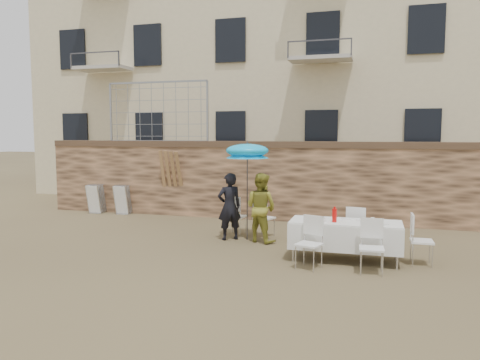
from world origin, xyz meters
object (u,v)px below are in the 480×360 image
(man_suit, at_px, (229,206))
(couple_chair_right, at_px, (264,217))
(chair_stack_right, at_px, (125,199))
(table_chair_back, at_px, (357,229))
(couple_chair_left, at_px, (236,215))
(banquet_table, at_px, (345,223))
(chair_stack_left, at_px, (99,198))
(table_chair_front_left, at_px, (309,243))
(table_chair_front_right, at_px, (372,247))
(table_chair_side, at_px, (422,240))
(woman_dress, at_px, (261,208))
(soda_bottle, at_px, (334,215))
(umbrella, at_px, (247,153))

(man_suit, bearing_deg, couple_chair_right, -178.39)
(man_suit, xyz_separation_m, chair_stack_right, (-4.14, 2.48, -0.32))
(chair_stack_right, bearing_deg, table_chair_back, -21.61)
(couple_chair_left, relative_size, banquet_table, 0.46)
(man_suit, bearing_deg, chair_stack_left, -62.74)
(banquet_table, bearing_deg, couple_chair_left, 148.40)
(table_chair_front_left, distance_m, table_chair_front_right, 1.10)
(table_chair_side, bearing_deg, couple_chair_left, 67.43)
(table_chair_front_left, bearing_deg, chair_stack_left, 166.96)
(woman_dress, xyz_separation_m, couple_chair_left, (-0.75, 0.55, -0.31))
(chair_stack_left, bearing_deg, table_chair_back, -19.35)
(woman_dress, distance_m, chair_stack_left, 6.31)
(soda_bottle, xyz_separation_m, table_chair_front_right, (0.70, -0.60, -0.43))
(man_suit, relative_size, chair_stack_right, 1.69)
(table_chair_back, xyz_separation_m, chair_stack_right, (-7.04, 2.79, -0.02))
(table_chair_front_right, bearing_deg, couple_chair_right, 133.51)
(couple_chair_left, distance_m, table_chair_side, 4.38)
(table_chair_front_left, distance_m, chair_stack_right, 7.60)
(table_chair_front_left, xyz_separation_m, chair_stack_left, (-7.14, 4.34, -0.02))
(couple_chair_right, relative_size, chair_stack_left, 1.04)
(banquet_table, distance_m, chair_stack_right, 7.73)
(couple_chair_left, bearing_deg, chair_stack_left, -12.51)
(chair_stack_right, bearing_deg, couple_chair_left, -24.98)
(soda_bottle, bearing_deg, table_chair_front_left, -123.69)
(woman_dress, bearing_deg, umbrella, 7.19)
(man_suit, bearing_deg, chair_stack_right, -67.45)
(chair_stack_right, bearing_deg, couple_chair_right, -21.73)
(couple_chair_right, bearing_deg, chair_stack_right, -1.55)
(couple_chair_right, relative_size, soda_bottle, 3.69)
(table_chair_back, bearing_deg, banquet_table, 86.08)
(table_chair_front_left, bearing_deg, couple_chair_left, 149.26)
(umbrella, bearing_deg, man_suit, -165.96)
(couple_chair_right, height_order, table_chair_side, same)
(soda_bottle, distance_m, chair_stack_left, 8.43)
(man_suit, xyz_separation_m, woman_dress, (0.75, 0.00, 0.01))
(soda_bottle, height_order, table_chair_side, soda_bottle)
(table_chair_back, distance_m, chair_stack_right, 7.57)
(woman_dress, xyz_separation_m, table_chair_front_right, (2.44, -1.86, -0.31))
(man_suit, relative_size, couple_chair_right, 1.62)
(woman_dress, relative_size, table_chair_front_right, 1.64)
(table_chair_front_left, height_order, table_chair_side, same)
(table_chair_side, bearing_deg, table_chair_back, 58.00)
(chair_stack_left, bearing_deg, banquet_table, -24.88)
(table_chair_back, height_order, table_chair_side, same)
(banquet_table, distance_m, table_chair_front_right, 0.94)
(table_chair_front_left, bearing_deg, man_suit, 156.67)
(table_chair_back, bearing_deg, couple_chair_left, -6.38)
(table_chair_back, xyz_separation_m, table_chair_side, (1.20, -0.70, 0.00))
(table_chair_back, bearing_deg, chair_stack_right, -11.49)
(couple_chair_right, relative_size, banquet_table, 0.46)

